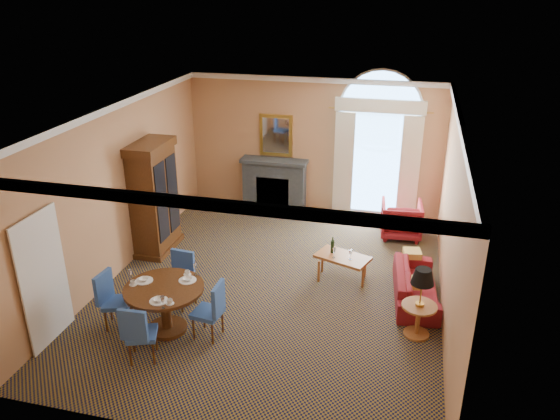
% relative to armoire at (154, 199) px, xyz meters
% --- Properties ---
extents(ground, '(7.50, 7.50, 0.00)m').
position_rel_armoire_xyz_m(ground, '(2.72, -0.84, -1.11)').
color(ground, black).
rests_on(ground, ground).
extents(room_envelope, '(6.04, 7.52, 3.45)m').
position_rel_armoire_xyz_m(room_envelope, '(2.69, -0.17, 1.40)').
color(room_envelope, tan).
rests_on(room_envelope, ground).
extents(armoire, '(0.66, 1.18, 2.31)m').
position_rel_armoire_xyz_m(armoire, '(0.00, 0.00, 0.00)').
color(armoire, '#3E210E').
rests_on(armoire, ground).
extents(dining_table, '(1.26, 1.26, 0.99)m').
position_rel_armoire_xyz_m(dining_table, '(1.41, -2.61, -0.53)').
color(dining_table, '#3E210E').
rests_on(dining_table, ground).
extents(dining_chair_north, '(0.55, 0.55, 0.96)m').
position_rel_armoire_xyz_m(dining_chair_north, '(1.34, -1.78, -0.57)').
color(dining_chair_north, '#284F9D').
rests_on(dining_chair_north, ground).
extents(dining_chair_south, '(0.55, 0.55, 0.96)m').
position_rel_armoire_xyz_m(dining_chair_south, '(1.37, -3.45, -0.57)').
color(dining_chair_south, '#284F9D').
rests_on(dining_chair_south, ground).
extents(dining_chair_east, '(0.48, 0.48, 0.96)m').
position_rel_armoire_xyz_m(dining_chair_east, '(2.21, -2.60, -0.57)').
color(dining_chair_east, '#284F9D').
rests_on(dining_chair_east, ground).
extents(dining_chair_west, '(0.53, 0.53, 0.96)m').
position_rel_armoire_xyz_m(dining_chair_west, '(0.51, -2.70, -0.57)').
color(dining_chair_west, '#284F9D').
rests_on(dining_chair_west, ground).
extents(sofa, '(0.87, 1.89, 0.53)m').
position_rel_armoire_xyz_m(sofa, '(5.27, -0.67, -0.85)').
color(sofa, maroon).
rests_on(sofa, ground).
extents(armchair, '(0.93, 0.95, 0.80)m').
position_rel_armoire_xyz_m(armchair, '(4.90, 1.84, -0.72)').
color(armchair, maroon).
rests_on(armchair, ground).
extents(coffee_table, '(1.10, 0.84, 0.81)m').
position_rel_armoire_xyz_m(coffee_table, '(3.91, -0.34, -0.66)').
color(coffee_table, '#AF6934').
rests_on(coffee_table, ground).
extents(side_table, '(0.55, 0.55, 1.17)m').
position_rel_armoire_xyz_m(side_table, '(5.32, -1.78, -0.36)').
color(side_table, '#AF6934').
rests_on(side_table, ground).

